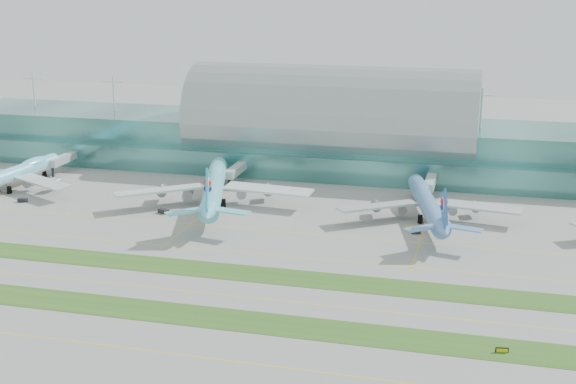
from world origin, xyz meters
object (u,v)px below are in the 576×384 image
(airliner_a, at_px, (9,175))
(airliner_b, at_px, (214,186))
(airliner_c, at_px, (427,203))
(taxiway_sign_east, at_px, (502,350))
(terminal, at_px, (332,135))

(airliner_a, height_order, airliner_b, airliner_b)
(airliner_c, relative_size, taxiway_sign_east, 24.24)
(airliner_a, xyz_separation_m, taxiway_sign_east, (181.22, -92.06, -5.33))
(taxiway_sign_east, bearing_deg, airliner_a, 143.19)
(airliner_c, distance_m, taxiway_sign_east, 97.40)
(airliner_b, bearing_deg, terminal, 49.04)
(terminal, distance_m, taxiway_sign_east, 173.57)
(terminal, bearing_deg, airliner_a, -149.24)
(terminal, distance_m, airliner_b, 71.45)
(terminal, bearing_deg, airliner_c, -54.66)
(airliner_b, relative_size, taxiway_sign_east, 27.46)
(terminal, xyz_separation_m, airliner_a, (-111.12, -66.14, -8.30))
(terminal, height_order, airliner_b, terminal)
(airliner_b, xyz_separation_m, taxiway_sign_east, (99.49, -93.50, -6.20))
(terminal, height_order, taxiway_sign_east, terminal)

